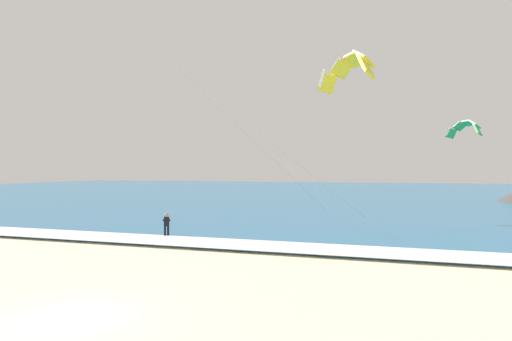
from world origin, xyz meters
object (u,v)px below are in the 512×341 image
object	(u,v)px
surfboard	(167,239)
kite_primary	(349,68)
kitesurfer	(167,225)
kite_distant	(466,127)

from	to	relation	value
surfboard	kite_primary	world-z (taller)	kite_primary
surfboard	kitesurfer	size ratio (longest dim) A/B	0.85
kitesurfer	kite_primary	bearing A→B (deg)	35.89
kite_primary	kite_distant	world-z (taller)	kite_primary
kitesurfer	kite_distant	size ratio (longest dim) A/B	0.39
kitesurfer	kite_distant	world-z (taller)	kite_distant
surfboard	kite_distant	xyz separation A→B (m)	(20.98, 23.56, 8.74)
kitesurfer	kite_primary	xyz separation A→B (m)	(10.79, 7.81, 11.07)
kite_primary	kite_distant	size ratio (longest dim) A/B	2.91
surfboard	kitesurfer	world-z (taller)	kitesurfer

